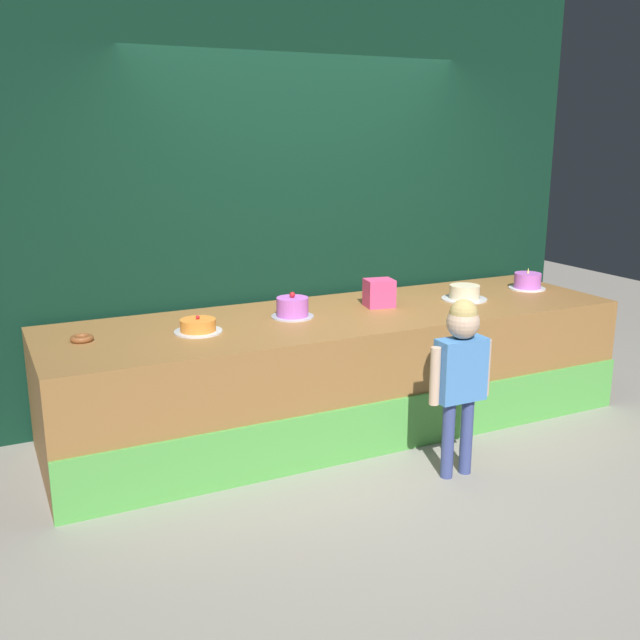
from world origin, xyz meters
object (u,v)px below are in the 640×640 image
(child_figure, at_px, (461,364))
(donut, at_px, (82,338))
(cake_center_left, at_px, (292,308))
(pink_box, at_px, (379,293))
(cake_far_right, at_px, (527,281))
(cake_far_left, at_px, (198,326))
(cake_center_right, at_px, (464,293))

(child_figure, relative_size, donut, 8.01)
(child_figure, bearing_deg, cake_center_left, 119.49)
(pink_box, bearing_deg, cake_center_left, -178.77)
(child_figure, xyz_separation_m, cake_far_right, (1.41, 1.06, 0.16))
(cake_far_left, bearing_deg, pink_box, 4.43)
(cake_center_left, bearing_deg, donut, 179.25)
(cake_center_left, bearing_deg, cake_far_left, -172.40)
(cake_far_left, bearing_deg, cake_center_left, 7.60)
(child_figure, distance_m, donut, 2.19)
(cake_far_left, height_order, cake_far_right, cake_far_right)
(cake_far_left, relative_size, cake_far_right, 1.05)
(pink_box, xyz_separation_m, cake_center_right, (0.67, -0.09, -0.05))
(child_figure, xyz_separation_m, cake_center_right, (0.74, 0.97, 0.15))
(pink_box, bearing_deg, child_figure, -94.16)
(child_figure, distance_m, pink_box, 1.08)
(pink_box, height_order, cake_far_left, pink_box)
(cake_far_left, relative_size, cake_center_left, 1.04)
(pink_box, height_order, cake_far_right, pink_box)
(cake_center_left, bearing_deg, pink_box, 1.23)
(pink_box, xyz_separation_m, donut, (-2.00, 0.00, -0.08))
(donut, bearing_deg, cake_far_right, -0.02)
(donut, distance_m, cake_far_right, 3.33)
(child_figure, distance_m, cake_center_right, 1.23)
(donut, distance_m, cake_far_left, 0.67)
(cake_center_left, bearing_deg, cake_center_right, -3.15)
(donut, xyz_separation_m, cake_center_left, (1.33, -0.02, 0.05))
(cake_center_right, distance_m, cake_far_right, 0.67)
(child_figure, height_order, donut, child_figure)
(child_figure, xyz_separation_m, pink_box, (0.08, 1.05, 0.20))
(cake_center_left, xyz_separation_m, cake_center_right, (1.33, -0.07, -0.02))
(pink_box, distance_m, cake_center_left, 0.67)
(cake_center_left, height_order, cake_far_right, cake_center_left)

